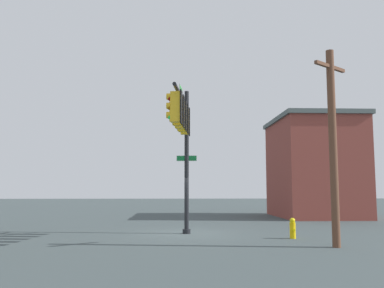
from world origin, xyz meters
The scene contains 5 objects.
ground_plane centered at (0.00, 0.00, 0.00)m, with size 120.00×120.00×0.00m, color #3B4547.
signal_pole_assembly centered at (1.98, -0.27, 4.61)m, with size 4.85×1.32×6.53m.
utility_pole centered at (4.53, 5.08, 3.64)m, with size 1.18×1.51×7.02m.
fire_hydrant centered at (1.99, 4.27, 0.41)m, with size 0.33×0.24×0.83m.
brick_building centered at (-10.28, 9.41, 3.55)m, with size 7.58×5.62×7.07m.
Camera 1 is at (18.87, -0.51, 2.06)m, focal length 38.60 mm.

